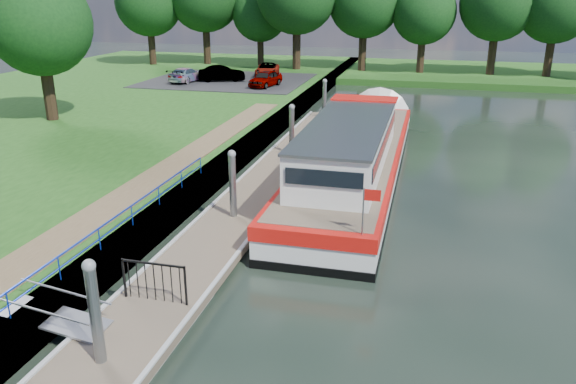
% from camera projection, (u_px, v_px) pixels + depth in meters
% --- Properties ---
extents(ground, '(160.00, 160.00, 0.00)m').
position_uv_depth(ground, '(115.00, 362.00, 13.32)').
color(ground, black).
rests_on(ground, ground).
extents(bank_edge, '(1.10, 90.00, 0.78)m').
position_uv_depth(bank_edge, '(229.00, 163.00, 27.47)').
color(bank_edge, '#473D2D').
rests_on(bank_edge, ground).
extents(far_bank, '(60.00, 18.00, 0.60)m').
position_uv_depth(far_bank, '(485.00, 74.00, 57.89)').
color(far_bank, '#1C4915').
rests_on(far_bank, ground).
extents(footpath, '(1.60, 40.00, 0.05)m').
position_uv_depth(footpath, '(120.00, 200.00, 21.37)').
color(footpath, brown).
rests_on(footpath, riverbank).
extents(carpark, '(14.00, 12.00, 0.06)m').
position_uv_depth(carpark, '(228.00, 80.00, 50.28)').
color(carpark, black).
rests_on(carpark, riverbank).
extents(blue_fence, '(0.04, 18.04, 0.72)m').
position_uv_depth(blue_fence, '(80.00, 247.00, 16.26)').
color(blue_fence, '#0C2DBF').
rests_on(blue_fence, riverbank).
extents(pontoon, '(2.50, 30.00, 0.56)m').
position_uv_depth(pontoon, '(268.00, 184.00, 25.12)').
color(pontoon, brown).
rests_on(pontoon, ground).
extents(mooring_piles, '(0.30, 27.30, 3.55)m').
position_uv_depth(mooring_piles, '(267.00, 160.00, 24.75)').
color(mooring_piles, gray).
rests_on(mooring_piles, ground).
extents(gangway, '(2.58, 1.00, 0.92)m').
position_uv_depth(gangway, '(56.00, 318.00, 14.00)').
color(gangway, '#A5A8AD').
rests_on(gangway, ground).
extents(gate_panel, '(1.85, 0.05, 1.15)m').
position_uv_depth(gate_panel, '(154.00, 276.00, 14.94)').
color(gate_panel, black).
rests_on(gate_panel, ground).
extents(barge, '(4.36, 21.15, 4.78)m').
position_uv_depth(barge, '(357.00, 153.00, 26.53)').
color(barge, black).
rests_on(barge, ground).
extents(bank_tree_a, '(6.12, 6.12, 9.72)m').
position_uv_depth(bank_tree_a, '(39.00, 15.00, 33.00)').
color(bank_tree_a, '#332316').
rests_on(bank_tree_a, riverbank).
extents(car_a, '(2.30, 4.08, 1.31)m').
position_uv_depth(car_a, '(265.00, 79.00, 46.65)').
color(car_a, '#999999').
rests_on(car_a, carpark).
extents(car_b, '(4.30, 2.71, 1.34)m').
position_uv_depth(car_b, '(222.00, 73.00, 49.48)').
color(car_b, '#999999').
rests_on(car_b, carpark).
extents(car_c, '(2.14, 4.40, 1.23)m').
position_uv_depth(car_c, '(186.00, 75.00, 49.07)').
color(car_c, '#999999').
rests_on(car_c, carpark).
extents(car_d, '(2.79, 4.65, 1.21)m').
position_uv_depth(car_d, '(267.00, 70.00, 52.41)').
color(car_d, '#999999').
rests_on(car_d, carpark).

